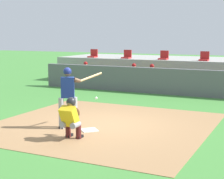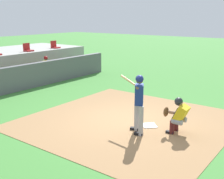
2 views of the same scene
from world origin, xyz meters
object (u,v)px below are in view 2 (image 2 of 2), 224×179
object	(u,v)px
home_plate	(149,125)
dugout_player_3	(48,67)
stadium_seat_5	(55,46)
catcher_crouched	(178,114)
stadium_seat_4	(28,49)
batter_at_plate	(139,100)

from	to	relation	value
home_plate	dugout_player_3	distance (m)	8.69
stadium_seat_5	home_plate	bearing A→B (deg)	-118.02
home_plate	catcher_crouched	xyz separation A→B (m)	(-0.01, -0.95, 0.59)
home_plate	catcher_crouched	world-z (taller)	catcher_crouched
catcher_crouched	stadium_seat_5	size ratio (longest dim) A/B	3.58
stadium_seat_4	stadium_seat_5	size ratio (longest dim) A/B	1.00
batter_at_plate	dugout_player_3	bearing A→B (deg)	65.91
catcher_crouched	home_plate	bearing A→B (deg)	89.31
batter_at_plate	catcher_crouched	xyz separation A→B (m)	(0.67, -0.96, -0.43)
home_plate	stadium_seat_5	bearing A→B (deg)	61.98
stadium_seat_5	batter_at_plate	bearing A→B (deg)	-120.97
dugout_player_3	stadium_seat_4	xyz separation A→B (m)	(0.30, 2.03, 0.86)
batter_at_plate	catcher_crouched	world-z (taller)	batter_at_plate
batter_at_plate	stadium_seat_4	bearing A→B (deg)	68.85
catcher_crouched	stadium_seat_4	size ratio (longest dim) A/B	3.58
stadium_seat_4	stadium_seat_5	world-z (taller)	same
batter_at_plate	home_plate	bearing A→B (deg)	-1.02
home_plate	stadium_seat_4	bearing A→B (deg)	72.29
batter_at_plate	catcher_crouched	size ratio (longest dim) A/B	1.05
dugout_player_3	stadium_seat_5	xyz separation A→B (m)	(2.46, 2.03, 0.86)
home_plate	stadium_seat_4	distance (m)	10.79
catcher_crouched	stadium_seat_4	xyz separation A→B (m)	(3.26, 11.13, 0.93)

